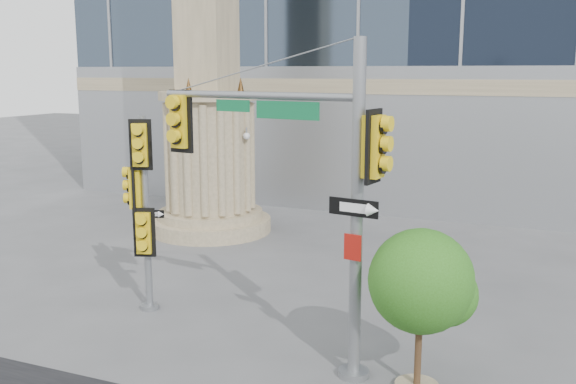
% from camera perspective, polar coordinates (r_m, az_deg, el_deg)
% --- Properties ---
extents(ground, '(120.00, 120.00, 0.00)m').
position_cam_1_polar(ground, '(13.69, -3.37, -14.42)').
color(ground, '#545456').
rests_on(ground, ground).
extents(monument, '(4.40, 4.40, 16.60)m').
position_cam_1_polar(monument, '(23.17, -7.15, 9.90)').
color(monument, gray).
rests_on(monument, ground).
extents(main_signal_pole, '(4.93, 1.19, 6.41)m').
position_cam_1_polar(main_signal_pole, '(12.27, 1.32, 2.09)').
color(main_signal_pole, slate).
rests_on(main_signal_pole, ground).
extents(secondary_signal_pole, '(0.90, 0.64, 4.79)m').
position_cam_1_polar(secondary_signal_pole, '(15.68, -12.85, -0.58)').
color(secondary_signal_pole, slate).
rests_on(secondary_signal_pole, ground).
extents(street_tree, '(1.95, 1.91, 3.04)m').
position_cam_1_polar(street_tree, '(11.93, 11.91, -8.13)').
color(street_tree, gray).
rests_on(street_tree, ground).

